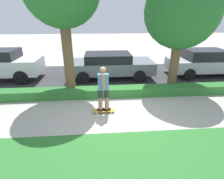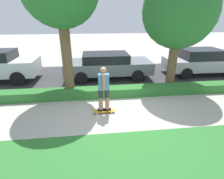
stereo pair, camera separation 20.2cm
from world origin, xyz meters
name	(u,v)px [view 2 (the right image)]	position (x,y,z in m)	size (l,w,h in m)	color
ground_plane	(120,115)	(0.00, 0.00, 0.00)	(60.00, 60.00, 0.00)	#ADA89E
street_asphalt	(109,76)	(0.00, 4.20, 0.00)	(18.59, 5.00, 0.01)	#38383A
hedge_row	(114,92)	(0.00, 1.60, 0.19)	(18.59, 0.60, 0.39)	#2D702D
skateboard	(104,111)	(-0.54, 0.23, 0.07)	(0.75, 0.24, 0.09)	gold
skater_person	(104,88)	(-0.54, 0.23, 0.94)	(0.49, 0.41, 1.60)	black
tree_mid	(179,12)	(2.70, 2.15, 3.34)	(2.99, 2.99, 4.87)	brown
parked_car_middle	(108,65)	(-0.06, 4.08, 0.73)	(4.65, 1.97, 1.35)	slate
parked_car_rear	(201,61)	(5.38, 4.09, 0.77)	(4.15, 1.83, 1.47)	#B7B7BC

